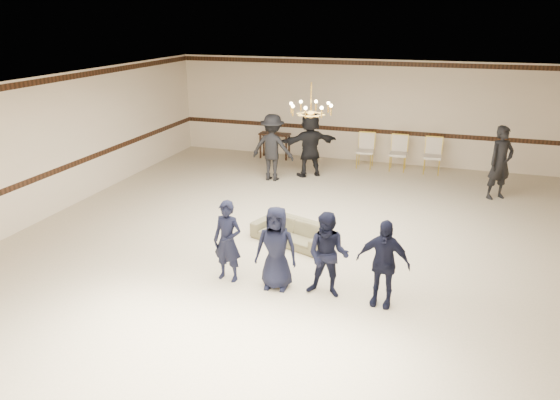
{
  "coord_description": "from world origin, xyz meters",
  "views": [
    {
      "loc": [
        2.65,
        -9.17,
        4.49
      ],
      "look_at": [
        -0.18,
        -0.5,
        1.18
      ],
      "focal_mm": 32.94,
      "sensor_mm": 36.0,
      "label": 1
    }
  ],
  "objects_px": {
    "console_table": "(275,146)",
    "banquet_chair_mid": "(398,154)",
    "settee": "(291,232)",
    "banquet_chair_right": "(433,156)",
    "boy_a": "(228,241)",
    "adult_right": "(500,163)",
    "adult_mid": "(310,144)",
    "boy_d": "(383,263)",
    "boy_c": "(328,255)",
    "boy_b": "(276,248)",
    "banquet_chair_left": "(365,151)",
    "adult_left": "(273,148)",
    "chandelier": "(311,98)"
  },
  "relations": [
    {
      "from": "settee",
      "to": "banquet_chair_right",
      "type": "height_order",
      "value": "banquet_chair_right"
    },
    {
      "from": "banquet_chair_mid",
      "to": "settee",
      "type": "bearing_deg",
      "value": -103.35
    },
    {
      "from": "console_table",
      "to": "banquet_chair_mid",
      "type": "bearing_deg",
      "value": -1.93
    },
    {
      "from": "settee",
      "to": "banquet_chair_right",
      "type": "bearing_deg",
      "value": 86.97
    },
    {
      "from": "banquet_chair_mid",
      "to": "adult_mid",
      "type": "bearing_deg",
      "value": -149.89
    },
    {
      "from": "boy_c",
      "to": "adult_mid",
      "type": "xyz_separation_m",
      "value": [
        -2.06,
        6.53,
        0.2
      ]
    },
    {
      "from": "boy_d",
      "to": "boy_c",
      "type": "bearing_deg",
      "value": -175.59
    },
    {
      "from": "boy_c",
      "to": "banquet_chair_mid",
      "type": "xyz_separation_m",
      "value": [
        0.35,
        7.88,
        -0.21
      ]
    },
    {
      "from": "adult_mid",
      "to": "banquet_chair_left",
      "type": "distance_m",
      "value": 1.99
    },
    {
      "from": "adult_left",
      "to": "banquet_chair_mid",
      "type": "xyz_separation_m",
      "value": [
        3.31,
        2.04,
        -0.42
      ]
    },
    {
      "from": "chandelier",
      "to": "adult_mid",
      "type": "xyz_separation_m",
      "value": [
        -1.02,
        3.88,
        -1.93
      ]
    },
    {
      "from": "banquet_chair_right",
      "to": "console_table",
      "type": "xyz_separation_m",
      "value": [
        -5.0,
        0.2,
        -0.11
      ]
    },
    {
      "from": "adult_left",
      "to": "boy_d",
      "type": "bearing_deg",
      "value": 126.13
    },
    {
      "from": "console_table",
      "to": "boy_c",
      "type": "bearing_deg",
      "value": -64.77
    },
    {
      "from": "adult_right",
      "to": "banquet_chair_right",
      "type": "bearing_deg",
      "value": 97.8
    },
    {
      "from": "adult_right",
      "to": "banquet_chair_mid",
      "type": "height_order",
      "value": "adult_right"
    },
    {
      "from": "boy_a",
      "to": "boy_b",
      "type": "xyz_separation_m",
      "value": [
        0.9,
        0.0,
        0.0
      ]
    },
    {
      "from": "banquet_chair_mid",
      "to": "banquet_chair_right",
      "type": "height_order",
      "value": "same"
    },
    {
      "from": "banquet_chair_right",
      "to": "boy_c",
      "type": "bearing_deg",
      "value": -99.72
    },
    {
      "from": "boy_d",
      "to": "console_table",
      "type": "bearing_deg",
      "value": 123.79
    },
    {
      "from": "banquet_chair_left",
      "to": "console_table",
      "type": "distance_m",
      "value": 3.01
    },
    {
      "from": "settee",
      "to": "banquet_chair_right",
      "type": "relative_size",
      "value": 1.61
    },
    {
      "from": "boy_d",
      "to": "adult_left",
      "type": "relative_size",
      "value": 0.78
    },
    {
      "from": "boy_a",
      "to": "banquet_chair_mid",
      "type": "height_order",
      "value": "boy_a"
    },
    {
      "from": "boy_a",
      "to": "adult_left",
      "type": "relative_size",
      "value": 0.78
    },
    {
      "from": "boy_d",
      "to": "boy_a",
      "type": "bearing_deg",
      "value": -175.59
    },
    {
      "from": "boy_c",
      "to": "boy_d",
      "type": "xyz_separation_m",
      "value": [
        0.9,
        0.0,
        0.0
      ]
    },
    {
      "from": "adult_mid",
      "to": "banquet_chair_right",
      "type": "bearing_deg",
      "value": 166.41
    },
    {
      "from": "settee",
      "to": "adult_left",
      "type": "xyz_separation_m",
      "value": [
        -1.77,
        4.0,
        0.7
      ]
    },
    {
      "from": "chandelier",
      "to": "banquet_chair_mid",
      "type": "height_order",
      "value": "chandelier"
    },
    {
      "from": "chandelier",
      "to": "boy_d",
      "type": "bearing_deg",
      "value": -53.94
    },
    {
      "from": "boy_a",
      "to": "console_table",
      "type": "bearing_deg",
      "value": 108.7
    },
    {
      "from": "adult_mid",
      "to": "console_table",
      "type": "distance_m",
      "value": 2.28
    },
    {
      "from": "boy_a",
      "to": "banquet_chair_right",
      "type": "height_order",
      "value": "boy_a"
    },
    {
      "from": "banquet_chair_right",
      "to": "adult_left",
      "type": "bearing_deg",
      "value": -154.58
    },
    {
      "from": "settee",
      "to": "adult_mid",
      "type": "xyz_separation_m",
      "value": [
        -0.87,
        4.7,
        0.7
      ]
    },
    {
      "from": "settee",
      "to": "console_table",
      "type": "distance_m",
      "value": 6.72
    },
    {
      "from": "chandelier",
      "to": "banquet_chair_mid",
      "type": "relative_size",
      "value": 0.89
    },
    {
      "from": "boy_b",
      "to": "banquet_chair_mid",
      "type": "height_order",
      "value": "boy_b"
    },
    {
      "from": "boy_a",
      "to": "banquet_chair_right",
      "type": "bearing_deg",
      "value": 74.01
    },
    {
      "from": "adult_left",
      "to": "console_table",
      "type": "height_order",
      "value": "adult_left"
    },
    {
      "from": "banquet_chair_left",
      "to": "adult_mid",
      "type": "bearing_deg",
      "value": -140.32
    },
    {
      "from": "boy_b",
      "to": "banquet_chair_mid",
      "type": "relative_size",
      "value": 1.41
    },
    {
      "from": "boy_a",
      "to": "chandelier",
      "type": "bearing_deg",
      "value": 79.76
    },
    {
      "from": "adult_left",
      "to": "banquet_chair_left",
      "type": "xyz_separation_m",
      "value": [
        2.31,
        2.04,
        -0.42
      ]
    },
    {
      "from": "boy_b",
      "to": "boy_d",
      "type": "distance_m",
      "value": 1.8
    },
    {
      "from": "boy_a",
      "to": "boy_d",
      "type": "bearing_deg",
      "value": 5.83
    },
    {
      "from": "boy_b",
      "to": "console_table",
      "type": "xyz_separation_m",
      "value": [
        -2.75,
        8.08,
        -0.32
      ]
    },
    {
      "from": "settee",
      "to": "adult_left",
      "type": "relative_size",
      "value": 0.9
    },
    {
      "from": "banquet_chair_right",
      "to": "banquet_chair_mid",
      "type": "bearing_deg",
      "value": -179.97
    }
  ]
}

